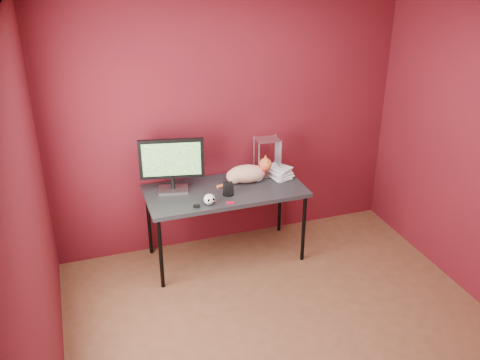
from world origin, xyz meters
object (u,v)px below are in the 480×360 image
object	(u,v)px
monitor	(172,162)
speaker	(228,189)
desk	(225,194)
book_stack	(274,123)
cat	(247,174)
skull_mug	(209,199)

from	to	relation	value
monitor	speaker	bearing A→B (deg)	-16.50
desk	book_stack	distance (m)	0.81
monitor	book_stack	distance (m)	1.03
speaker	monitor	bearing A→B (deg)	154.10
monitor	cat	world-z (taller)	monitor
monitor	cat	distance (m)	0.75
desk	speaker	size ratio (longest dim) A/B	12.78
skull_mug	book_stack	bearing A→B (deg)	18.16
cat	speaker	bearing A→B (deg)	-132.29
desk	monitor	world-z (taller)	monitor
desk	cat	size ratio (longest dim) A/B	2.68
monitor	skull_mug	distance (m)	0.51
cat	book_stack	world-z (taller)	book_stack
desk	cat	world-z (taller)	cat
cat	speaker	xyz separation A→B (m)	(-0.25, -0.20, -0.04)
desk	skull_mug	distance (m)	0.35
cat	book_stack	xyz separation A→B (m)	(0.27, -0.01, 0.49)
skull_mug	speaker	world-z (taller)	speaker
monitor	cat	size ratio (longest dim) A/B	1.06
monitor	skull_mug	xyz separation A→B (m)	(0.25, -0.38, -0.24)
desk	skull_mug	world-z (taller)	skull_mug
monitor	skull_mug	world-z (taller)	monitor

